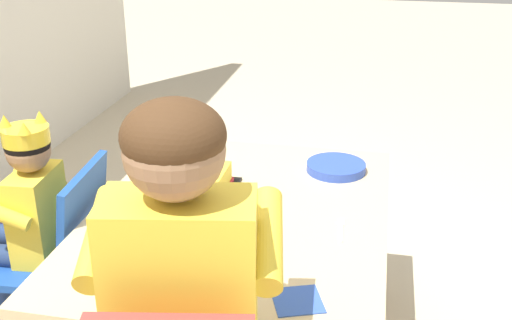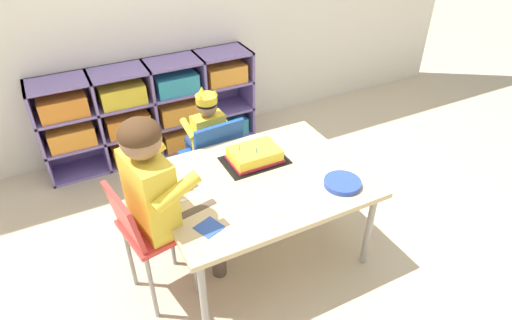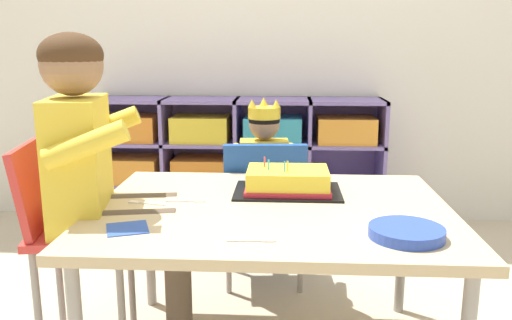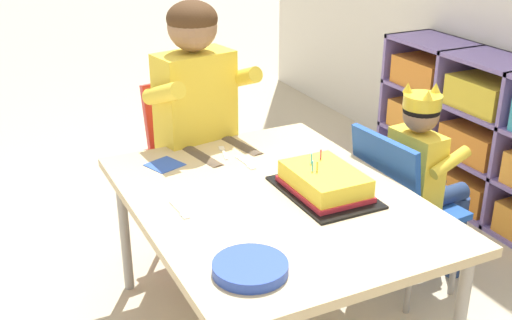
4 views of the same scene
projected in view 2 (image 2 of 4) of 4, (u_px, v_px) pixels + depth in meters
name	position (u px, v px, depth m)	size (l,w,h in m)	color
ground	(260.00, 249.00, 2.71)	(16.00, 16.00, 0.00)	beige
storage_cubby_shelf	(152.00, 111.00, 3.42)	(1.68, 0.30, 0.76)	#7F6BB2
activity_table	(260.00, 184.00, 2.42)	(1.14, 0.87, 0.55)	#D1B789
classroom_chair_blue	(214.00, 154.00, 2.88)	(0.39, 0.34, 0.67)	#1E4CA8
child_with_crown	(206.00, 131.00, 2.89)	(0.31, 0.31, 0.83)	yellow
classroom_chair_adult_side	(147.00, 231.00, 2.17)	(0.38, 0.38, 0.76)	red
adult_helper_seated	(162.00, 189.00, 2.11)	(0.46, 0.44, 1.10)	yellow
birthday_cake_on_tray	(255.00, 156.00, 2.52)	(0.37, 0.25, 0.12)	black
paper_plate_stack	(342.00, 183.00, 2.34)	(0.20, 0.20, 0.03)	blue
paper_napkin_square	(209.00, 227.00, 2.08)	(0.11, 0.11, 0.00)	#3356B7
fork_by_napkin	(282.00, 213.00, 2.16)	(0.13, 0.02, 0.00)	white
fork_scattered_mid_table	(211.00, 189.00, 2.32)	(0.13, 0.02, 0.00)	white
fork_near_cake_tray	(189.00, 200.00, 2.25)	(0.13, 0.05, 0.00)	white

